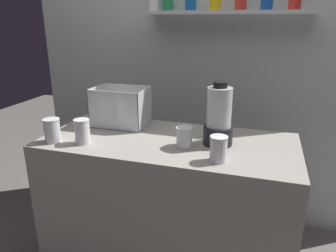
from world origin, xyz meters
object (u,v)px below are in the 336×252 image
(carrot_display_bin, at_px, (121,113))
(juice_cup_carrot_left, at_px, (82,132))
(blender_pitcher, at_px, (219,119))
(juice_cup_beet_middle, at_px, (184,139))
(juice_cup_carrot_right, at_px, (218,150))
(juice_cup_carrot_far_left, at_px, (52,131))

(carrot_display_bin, bearing_deg, juice_cup_carrot_left, -99.93)
(carrot_display_bin, height_order, blender_pitcher, blender_pitcher)
(juice_cup_beet_middle, distance_m, juice_cup_carrot_right, 0.23)
(blender_pitcher, bearing_deg, juice_cup_beet_middle, -149.32)
(carrot_display_bin, relative_size, blender_pitcher, 0.98)
(juice_cup_carrot_far_left, distance_m, juice_cup_carrot_left, 0.17)
(blender_pitcher, bearing_deg, juice_cup_carrot_far_left, -164.88)
(blender_pitcher, xyz_separation_m, juice_cup_carrot_left, (-0.69, -0.20, -0.08))
(carrot_display_bin, distance_m, blender_pitcher, 0.65)
(carrot_display_bin, distance_m, juice_cup_carrot_far_left, 0.45)
(juice_cup_carrot_far_left, distance_m, juice_cup_beet_middle, 0.71)
(juice_cup_carrot_right, bearing_deg, juice_cup_beet_middle, 148.11)
(juice_cup_carrot_far_left, xyz_separation_m, juice_cup_beet_middle, (0.70, 0.14, -0.01))
(blender_pitcher, height_order, juice_cup_carrot_far_left, blender_pitcher)
(juice_cup_carrot_right, bearing_deg, carrot_display_bin, 151.23)
(juice_cup_carrot_far_left, bearing_deg, carrot_display_bin, 59.11)
(juice_cup_carrot_far_left, height_order, juice_cup_carrot_left, juice_cup_carrot_left)
(juice_cup_carrot_far_left, bearing_deg, juice_cup_carrot_left, 10.15)
(juice_cup_beet_middle, bearing_deg, juice_cup_carrot_far_left, -168.89)
(blender_pitcher, height_order, juice_cup_carrot_right, blender_pitcher)
(carrot_display_bin, xyz_separation_m, juice_cup_carrot_right, (0.67, -0.37, -0.02))
(juice_cup_carrot_left, distance_m, juice_cup_carrot_right, 0.73)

